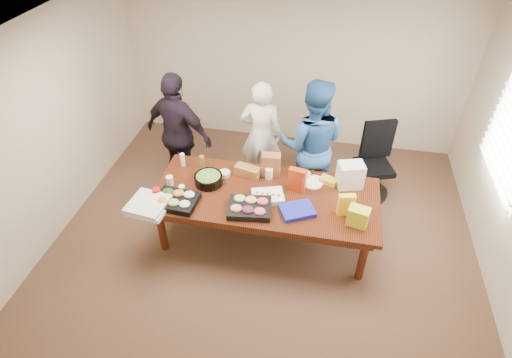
% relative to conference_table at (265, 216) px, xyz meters
% --- Properties ---
extents(floor, '(5.50, 5.00, 0.02)m').
position_rel_conference_table_xyz_m(floor, '(0.00, 0.00, -0.39)').
color(floor, '#47301E').
rests_on(floor, ground).
extents(ceiling, '(5.50, 5.00, 0.02)m').
position_rel_conference_table_xyz_m(ceiling, '(0.00, 0.00, 2.33)').
color(ceiling, white).
rests_on(ceiling, wall_back).
extents(wall_back, '(5.50, 0.04, 2.70)m').
position_rel_conference_table_xyz_m(wall_back, '(0.00, 2.50, 0.98)').
color(wall_back, beige).
rests_on(wall_back, floor).
extents(wall_left, '(0.04, 5.00, 2.70)m').
position_rel_conference_table_xyz_m(wall_left, '(-2.75, 0.00, 0.98)').
color(wall_left, beige).
rests_on(wall_left, floor).
extents(window_panel, '(0.03, 1.40, 1.10)m').
position_rel_conference_table_xyz_m(window_panel, '(2.72, 0.60, 1.12)').
color(window_panel, white).
rests_on(window_panel, wall_right).
extents(window_blinds, '(0.04, 1.36, 1.00)m').
position_rel_conference_table_xyz_m(window_blinds, '(2.68, 0.60, 1.12)').
color(window_blinds, beige).
rests_on(window_blinds, wall_right).
extents(conference_table, '(2.80, 1.20, 0.75)m').
position_rel_conference_table_xyz_m(conference_table, '(0.00, 0.00, 0.00)').
color(conference_table, '#4C1C0F').
rests_on(conference_table, floor).
extents(office_chair, '(0.72, 0.72, 1.11)m').
position_rel_conference_table_xyz_m(office_chair, '(1.39, 1.17, 0.18)').
color(office_chair, black).
rests_on(office_chair, floor).
extents(person_center, '(0.64, 0.44, 1.68)m').
position_rel_conference_table_xyz_m(person_center, '(-0.28, 1.18, 0.47)').
color(person_center, white).
rests_on(person_center, floor).
extents(person_right, '(0.94, 0.74, 1.90)m').
position_rel_conference_table_xyz_m(person_right, '(0.47, 0.91, 0.58)').
color(person_right, '#26518E').
rests_on(person_right, floor).
extents(person_left, '(1.16, 0.75, 1.84)m').
position_rel_conference_table_xyz_m(person_left, '(-1.41, 0.86, 0.55)').
color(person_left, black).
rests_on(person_left, floor).
extents(veggie_tray, '(0.52, 0.42, 0.08)m').
position_rel_conference_table_xyz_m(veggie_tray, '(-1.03, -0.37, 0.41)').
color(veggie_tray, black).
rests_on(veggie_tray, conference_table).
extents(fruit_tray, '(0.55, 0.46, 0.08)m').
position_rel_conference_table_xyz_m(fruit_tray, '(-0.13, -0.32, 0.41)').
color(fruit_tray, black).
rests_on(fruit_tray, conference_table).
extents(sheet_cake, '(0.45, 0.39, 0.07)m').
position_rel_conference_table_xyz_m(sheet_cake, '(0.04, -0.07, 0.41)').
color(sheet_cake, white).
rests_on(sheet_cake, conference_table).
extents(salad_bowl, '(0.39, 0.39, 0.12)m').
position_rel_conference_table_xyz_m(salad_bowl, '(-0.75, 0.08, 0.43)').
color(salad_bowl, black).
rests_on(salad_bowl, conference_table).
extents(chip_bag_blue, '(0.47, 0.43, 0.06)m').
position_rel_conference_table_xyz_m(chip_bag_blue, '(0.42, -0.24, 0.40)').
color(chip_bag_blue, '#1D20AB').
rests_on(chip_bag_blue, conference_table).
extents(chip_bag_red, '(0.23, 0.13, 0.32)m').
position_rel_conference_table_xyz_m(chip_bag_red, '(0.37, 0.17, 0.53)').
color(chip_bag_red, '#B7300C').
rests_on(chip_bag_red, conference_table).
extents(chip_bag_yellow, '(0.20, 0.12, 0.29)m').
position_rel_conference_table_xyz_m(chip_bag_yellow, '(0.97, -0.16, 0.52)').
color(chip_bag_yellow, yellow).
rests_on(chip_bag_yellow, conference_table).
extents(chip_bag_orange, '(0.17, 0.11, 0.25)m').
position_rel_conference_table_xyz_m(chip_bag_orange, '(0.39, 0.16, 0.50)').
color(chip_bag_orange, '#D14C2A').
rests_on(chip_bag_orange, conference_table).
extents(mayo_jar, '(0.12, 0.12, 0.15)m').
position_rel_conference_table_xyz_m(mayo_jar, '(-0.01, 0.33, 0.45)').
color(mayo_jar, white).
rests_on(mayo_jar, conference_table).
extents(mustard_bottle, '(0.06, 0.06, 0.15)m').
position_rel_conference_table_xyz_m(mustard_bottle, '(0.06, 0.40, 0.45)').
color(mustard_bottle, yellow).
rests_on(mustard_bottle, conference_table).
extents(dressing_bottle, '(0.08, 0.08, 0.20)m').
position_rel_conference_table_xyz_m(dressing_bottle, '(-0.92, 0.36, 0.48)').
color(dressing_bottle, olive).
rests_on(dressing_bottle, conference_table).
extents(ranch_bottle, '(0.07, 0.07, 0.19)m').
position_rel_conference_table_xyz_m(ranch_bottle, '(-1.19, 0.37, 0.47)').
color(ranch_bottle, white).
rests_on(ranch_bottle, conference_table).
extents(banana_bunch, '(0.25, 0.20, 0.07)m').
position_rel_conference_table_xyz_m(banana_bunch, '(0.75, 0.38, 0.41)').
color(banana_bunch, gold).
rests_on(banana_bunch, conference_table).
extents(bread_loaf, '(0.35, 0.22, 0.13)m').
position_rel_conference_table_xyz_m(bread_loaf, '(-0.30, 0.34, 0.44)').
color(bread_loaf, '#96602C').
rests_on(bread_loaf, conference_table).
extents(kraft_bag, '(0.25, 0.15, 0.31)m').
position_rel_conference_table_xyz_m(kraft_bag, '(-0.00, 0.42, 0.53)').
color(kraft_bag, brown).
rests_on(kraft_bag, conference_table).
extents(red_cup, '(0.10, 0.10, 0.13)m').
position_rel_conference_table_xyz_m(red_cup, '(-1.30, -0.31, 0.44)').
color(red_cup, '#AF0B10').
rests_on(red_cup, conference_table).
extents(clear_cup_a, '(0.08, 0.08, 0.10)m').
position_rel_conference_table_xyz_m(clear_cup_a, '(-1.02, -0.16, 0.43)').
color(clear_cup_a, white).
rests_on(clear_cup_a, conference_table).
extents(clear_cup_b, '(0.11, 0.11, 0.12)m').
position_rel_conference_table_xyz_m(clear_cup_b, '(-1.23, -0.04, 0.44)').
color(clear_cup_b, white).
rests_on(clear_cup_b, conference_table).
extents(pizza_box_lower, '(0.48, 0.48, 0.05)m').
position_rel_conference_table_xyz_m(pizza_box_lower, '(-1.30, -0.51, 0.40)').
color(pizza_box_lower, white).
rests_on(pizza_box_lower, conference_table).
extents(pizza_box_upper, '(0.49, 0.49, 0.05)m').
position_rel_conference_table_xyz_m(pizza_box_upper, '(-1.32, -0.52, 0.45)').
color(pizza_box_upper, silver).
rests_on(pizza_box_upper, pizza_box_lower).
extents(plate_a, '(0.29, 0.29, 0.01)m').
position_rel_conference_table_xyz_m(plate_a, '(0.58, 0.37, 0.38)').
color(plate_a, silver).
rests_on(plate_a, conference_table).
extents(plate_b, '(0.27, 0.27, 0.02)m').
position_rel_conference_table_xyz_m(plate_b, '(0.56, 0.33, 0.38)').
color(plate_b, white).
rests_on(plate_b, conference_table).
extents(dip_bowl_a, '(0.18, 0.18, 0.06)m').
position_rel_conference_table_xyz_m(dip_bowl_a, '(0.44, 0.44, 0.40)').
color(dip_bowl_a, beige).
rests_on(dip_bowl_a, conference_table).
extents(dip_bowl_b, '(0.17, 0.17, 0.06)m').
position_rel_conference_table_xyz_m(dip_bowl_b, '(-0.59, 0.27, 0.40)').
color(dip_bowl_b, silver).
rests_on(dip_bowl_b, conference_table).
extents(grocery_bag_white, '(0.36, 0.30, 0.33)m').
position_rel_conference_table_xyz_m(grocery_bag_white, '(1.01, 0.38, 0.54)').
color(grocery_bag_white, white).
rests_on(grocery_bag_white, conference_table).
extents(grocery_bag_yellow, '(0.26, 0.21, 0.23)m').
position_rel_conference_table_xyz_m(grocery_bag_yellow, '(1.12, -0.30, 0.49)').
color(grocery_bag_yellow, yellow).
rests_on(grocery_bag_yellow, conference_table).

